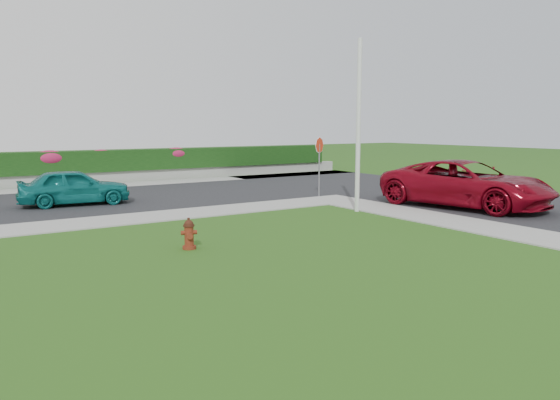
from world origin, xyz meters
TOP-DOWN VIEW (x-y plane):
  - ground at (0.00, 0.00)m, footprint 120.00×120.00m
  - street_right at (12.00, 4.00)m, footprint 8.00×32.00m
  - curb_corner at (7.00, 9.00)m, footprint 2.00×2.00m
  - sidewalk_beyond at (-1.00, 19.00)m, footprint 34.00×2.00m
  - retaining_wall at (-1.00, 20.50)m, footprint 34.00×0.40m
  - hedge at (-1.00, 20.60)m, footprint 32.00×0.90m
  - fire_hydrant at (-1.41, 4.07)m, footprint 0.40×0.38m
  - suv_red at (9.72, 4.70)m, footprint 3.90×6.53m
  - sedan_teal at (-2.06, 13.07)m, footprint 4.13×2.03m
  - utility_pole at (5.90, 6.27)m, footprint 0.16×0.16m
  - stop_sign at (7.07, 10.01)m, footprint 0.63×0.30m
  - flower_clump_d at (-1.52, 20.50)m, footprint 1.48×0.95m
  - flower_clump_e at (0.96, 20.50)m, footprint 1.08×0.70m
  - flower_clump_f at (5.07, 20.50)m, footprint 1.31×0.84m

SIDE VIEW (x-z plane):
  - ground at x=0.00m, z-range 0.00..0.00m
  - street_right at x=12.00m, z-range 0.00..0.04m
  - curb_corner at x=7.00m, z-range 0.00..0.04m
  - sidewalk_beyond at x=-1.00m, z-range 0.00..0.04m
  - retaining_wall at x=-1.00m, z-range 0.00..0.60m
  - fire_hydrant at x=-1.41m, z-range -0.02..0.75m
  - sedan_teal at x=-2.06m, z-range 0.04..1.39m
  - suv_red at x=9.72m, z-range 0.04..1.74m
  - hedge at x=-1.00m, z-range 0.60..1.70m
  - flower_clump_d at x=-1.52m, z-range 1.04..1.78m
  - flower_clump_f at x=5.07m, z-range 1.11..1.77m
  - flower_clump_e at x=0.96m, z-range 1.21..1.76m
  - stop_sign at x=7.07m, z-range 0.61..3.12m
  - utility_pole at x=5.90m, z-range 0.00..5.90m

